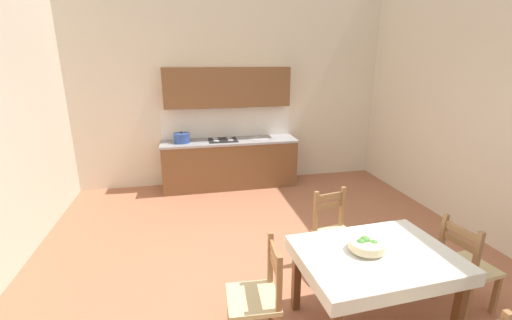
# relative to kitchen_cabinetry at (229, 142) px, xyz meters

# --- Properties ---
(ground_plane) EXTENTS (6.36, 7.11, 0.10)m
(ground_plane) POSITION_rel_kitchen_cabinetry_xyz_m (0.13, -2.98, -0.91)
(ground_plane) COLOR #AD6B4C
(wall_back) EXTENTS (6.36, 0.12, 4.16)m
(wall_back) POSITION_rel_kitchen_cabinetry_xyz_m (0.13, 0.33, 1.23)
(wall_back) COLOR silver
(wall_back) RESTS_ON ground_plane
(kitchen_cabinetry) EXTENTS (2.49, 0.63, 2.20)m
(kitchen_cabinetry) POSITION_rel_kitchen_cabinetry_xyz_m (0.00, 0.00, 0.00)
(kitchen_cabinetry) COLOR brown
(kitchen_cabinetry) RESTS_ON ground_plane
(dining_table) EXTENTS (1.36, 1.01, 0.75)m
(dining_table) POSITION_rel_kitchen_cabinetry_xyz_m (0.75, -3.81, -0.23)
(dining_table) COLOR brown
(dining_table) RESTS_ON ground_plane
(dining_chair_window_side) EXTENTS (0.47, 0.47, 0.93)m
(dining_chair_window_side) POSITION_rel_kitchen_cabinetry_xyz_m (1.74, -3.77, -0.41)
(dining_chair_window_side) COLOR #D1BC89
(dining_chair_window_side) RESTS_ON ground_plane
(dining_chair_tv_side) EXTENTS (0.45, 0.45, 0.93)m
(dining_chair_tv_side) POSITION_rel_kitchen_cabinetry_xyz_m (-0.28, -3.77, -0.41)
(dining_chair_tv_side) COLOR #D1BC89
(dining_chair_tv_side) RESTS_ON ground_plane
(dining_chair_kitchen_side) EXTENTS (0.49, 0.49, 0.93)m
(dining_chair_kitchen_side) POSITION_rel_kitchen_cabinetry_xyz_m (0.80, -2.92, -0.41)
(dining_chair_kitchen_side) COLOR #D1BC89
(dining_chair_kitchen_side) RESTS_ON ground_plane
(fruit_bowl) EXTENTS (0.30, 0.30, 0.12)m
(fruit_bowl) POSITION_rel_kitchen_cabinetry_xyz_m (0.67, -3.77, -0.04)
(fruit_bowl) COLOR beige
(fruit_bowl) RESTS_ON dining_table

